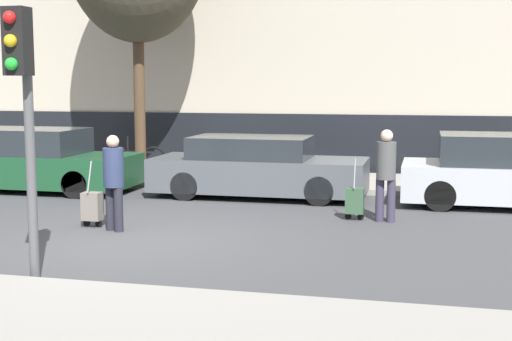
# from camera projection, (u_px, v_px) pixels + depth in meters

# --- Properties ---
(ground_plane) EXTENTS (80.00, 80.00, 0.00)m
(ground_plane) POSITION_uv_depth(u_px,v_px,m) (128.00, 242.00, 11.03)
(ground_plane) COLOR #424244
(sidewalk_far) EXTENTS (28.00, 3.00, 0.12)m
(sidewalk_far) POSITION_uv_depth(u_px,v_px,m) (242.00, 179.00, 17.78)
(sidewalk_far) COLOR gray
(sidewalk_far) RESTS_ON ground_plane
(building_facade) EXTENTS (28.00, 2.14, 9.11)m
(building_facade) POSITION_uv_depth(u_px,v_px,m) (270.00, 9.00, 20.35)
(building_facade) COLOR #B7AD99
(building_facade) RESTS_ON ground_plane
(parked_car_0) EXTENTS (4.60, 1.82, 1.42)m
(parked_car_0) POSITION_uv_depth(u_px,v_px,m) (33.00, 162.00, 16.24)
(parked_car_0) COLOR #194728
(parked_car_0) RESTS_ON ground_plane
(parked_car_1) EXTENTS (4.57, 1.76, 1.31)m
(parked_car_1) POSITION_uv_depth(u_px,v_px,m) (257.00, 168.00, 15.32)
(parked_car_1) COLOR #4C5156
(parked_car_1) RESTS_ON ground_plane
(parked_car_2) EXTENTS (3.92, 1.89, 1.44)m
(parked_car_2) POSITION_uv_depth(u_px,v_px,m) (501.00, 173.00, 14.15)
(parked_car_2) COLOR #B7BABF
(parked_car_2) RESTS_ON ground_plane
(pedestrian_left) EXTENTS (0.34, 0.34, 1.60)m
(pedestrian_left) POSITION_uv_depth(u_px,v_px,m) (114.00, 177.00, 11.77)
(pedestrian_left) COLOR #23232D
(pedestrian_left) RESTS_ON ground_plane
(trolley_left) EXTENTS (0.34, 0.29, 1.14)m
(trolley_left) POSITION_uv_depth(u_px,v_px,m) (92.00, 206.00, 12.16)
(trolley_left) COLOR slate
(trolley_left) RESTS_ON ground_plane
(pedestrian_right) EXTENTS (0.35, 0.34, 1.64)m
(pedestrian_right) POSITION_uv_depth(u_px,v_px,m) (386.00, 170.00, 12.53)
(pedestrian_right) COLOR #383347
(pedestrian_right) RESTS_ON ground_plane
(trolley_right) EXTENTS (0.34, 0.29, 1.12)m
(trolley_right) POSITION_uv_depth(u_px,v_px,m) (355.00, 201.00, 12.78)
(trolley_right) COLOR #335138
(trolley_right) RESTS_ON ground_plane
(traffic_light) EXTENTS (0.28, 0.47, 3.34)m
(traffic_light) POSITION_uv_depth(u_px,v_px,m) (22.00, 88.00, 8.51)
(traffic_light) COLOR #515154
(traffic_light) RESTS_ON ground_plane
(parked_bicycle) EXTENTS (1.77, 0.06, 0.96)m
(parked_bicycle) POSITION_uv_depth(u_px,v_px,m) (135.00, 159.00, 18.29)
(parked_bicycle) COLOR black
(parked_bicycle) RESTS_ON sidewalk_far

